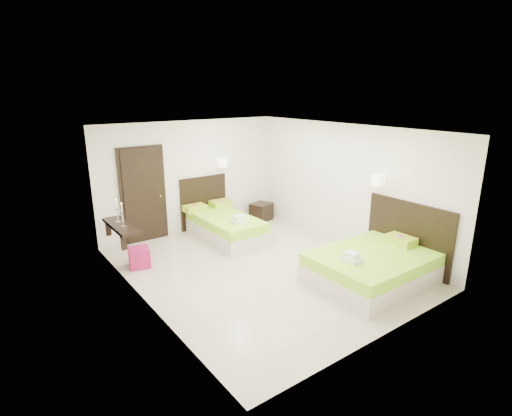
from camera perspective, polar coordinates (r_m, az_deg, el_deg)
floor at (r=7.70m, az=0.73°, el=-8.51°), size 5.50×5.50×0.00m
bed_single at (r=9.14m, az=-4.68°, el=-2.35°), size 1.22×2.04×1.68m
bed_double at (r=7.39m, az=16.57°, el=-7.80°), size 2.07×1.76×1.71m
nightstand at (r=10.36m, az=0.76°, el=-0.52°), size 0.60×0.57×0.44m
ottoman at (r=7.99m, az=-16.32°, el=-6.78°), size 0.45×0.45×0.37m
door at (r=9.07m, az=-15.78°, el=1.79°), size 1.02×0.15×2.14m
console_shelf at (r=7.87m, az=-18.79°, el=-2.49°), size 0.35×1.20×0.78m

